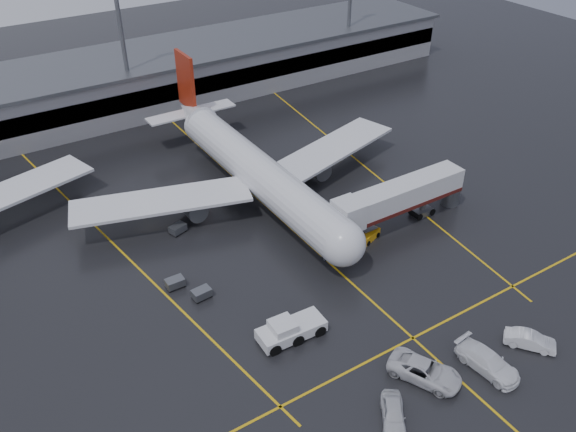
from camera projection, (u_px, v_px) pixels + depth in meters
ground at (293, 230)px, 75.09m from camera, size 220.00×220.00×0.00m
apron_line_centre at (293, 230)px, 75.09m from camera, size 0.25×90.00×0.02m
apron_line_stop at (413, 338)px, 59.68m from camera, size 60.00×0.25×0.02m
apron_line_left at (111, 241)px, 73.19m from camera, size 9.99×69.35×0.02m
apron_line_right at (358, 161)px, 90.10m from camera, size 7.57×69.64×0.02m
terminal at (146, 78)px, 106.25m from camera, size 122.00×19.00×8.60m
light_mast_mid at (122, 34)px, 94.20m from camera, size 3.00×1.20×25.45m
main_airliner at (253, 169)px, 79.53m from camera, size 48.80×45.60×14.10m
jet_bridge at (400, 198)px, 73.98m from camera, size 19.90×3.40×6.05m
pushback_tractor at (290, 330)px, 59.25m from camera, size 6.97×3.23×2.45m
belt_loader at (368, 236)px, 73.27m from camera, size 3.60×2.45×2.11m
service_van_a at (425, 371)px, 54.96m from camera, size 5.77×7.44×1.88m
service_van_b at (488, 362)px, 55.88m from camera, size 3.24×6.65×1.86m
service_van_c at (530, 340)px, 58.33m from camera, size 4.33×4.88×1.60m
service_van_d at (393, 414)px, 51.20m from camera, size 4.35×5.03×1.63m
baggage_cart_a at (202, 293)px, 64.32m from camera, size 2.10×1.46×1.12m
baggage_cart_b at (175, 283)px, 65.77m from camera, size 2.01×1.31×1.12m
baggage_cart_c at (178, 229)px, 74.31m from camera, size 2.31×1.87×1.12m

